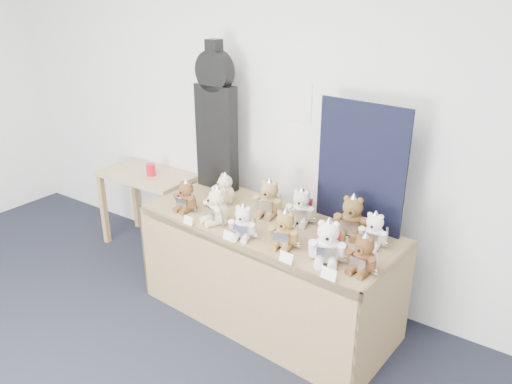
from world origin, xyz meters
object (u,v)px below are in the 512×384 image
Objects in this scene: side_table at (147,186)px; teddy_back_end at (374,231)px; guitar_case at (216,119)px; teddy_front_left at (217,207)px; display_table at (261,247)px; teddy_back_centre_right at (301,208)px; teddy_front_far_left at (186,197)px; teddy_back_right at (352,218)px; teddy_front_end at (363,255)px; teddy_back_centre_left at (269,199)px; teddy_front_right at (285,231)px; teddy_front_centre at (243,223)px; red_cup at (151,170)px; teddy_front_far_right at (328,243)px; teddy_back_left at (225,190)px.

teddy_back_end reaches higher than side_table.
guitar_case is 0.81m from teddy_front_left.
display_table is 0.40m from teddy_back_centre_right.
teddy_front_left reaches higher than teddy_back_end.
guitar_case reaches higher than teddy_front_left.
teddy_front_far_left is at bearing -174.47° from teddy_back_centre_right.
guitar_case is 1.36m from teddy_back_right.
teddy_front_end is 0.88× the size of teddy_back_centre_left.
side_table is 2.94× the size of teddy_back_centre_left.
display_table is at bearing 176.11° from teddy_front_end.
teddy_front_end is (1.43, -0.07, 0.00)m from teddy_front_far_left.
teddy_back_centre_right is (-0.09, 0.37, 0.00)m from teddy_front_right.
teddy_back_centre_left reaches higher than teddy_front_end.
teddy_front_left is (0.32, -0.03, 0.02)m from teddy_front_far_left.
teddy_back_centre_left reaches higher than teddy_front_far_left.
teddy_front_far_left is at bearing -168.01° from display_table.
teddy_front_far_left is at bearing -76.75° from guitar_case.
guitar_case is at bearing 167.20° from teddy_back_end.
teddy_back_centre_right is 1.10× the size of teddy_back_end.
teddy_front_centre is (0.60, -0.11, 0.00)m from teddy_front_far_left.
red_cup is at bearing 173.90° from teddy_front_end.
guitar_case reaches higher than red_cup.
teddy_front_end is at bearing -17.60° from guitar_case.
teddy_front_right reaches higher than display_table.
guitar_case is 4.57× the size of teddy_front_centre.
teddy_back_centre_left reaches higher than teddy_back_end.
guitar_case is 10.87× the size of red_cup.
teddy_front_far_left is at bearing 152.58° from teddy_front_centre.
display_table is 1.63× the size of guitar_case.
teddy_front_far_right is at bearing -4.00° from teddy_front_far_left.
teddy_back_centre_left is at bearing 26.60° from teddy_front_far_left.
side_table is 3.46× the size of teddy_front_centre.
red_cup is at bearing 151.68° from teddy_front_far_left.
teddy_back_centre_right is at bearing 47.78° from teddy_front_centre.
teddy_back_left is 1.21m from teddy_back_end.
teddy_back_centre_left reaches higher than teddy_back_left.
teddy_front_centre is at bearing -154.49° from teddy_back_right.
side_table is at bearing 142.41° from teddy_front_centre.
teddy_front_end reaches higher than side_table.
teddy_front_far_right is at bearing -11.87° from teddy_front_right.
teddy_back_centre_right is (0.48, 0.34, -0.01)m from teddy_front_left.
teddy_front_right is 0.31m from teddy_front_far_right.
teddy_front_right is (1.82, -0.53, 0.28)m from side_table.
teddy_front_far_right reaches higher than teddy_back_centre_right.
teddy_back_centre_left is at bearing 170.52° from teddy_back_centre_right.
teddy_back_right is at bearing 44.46° from teddy_front_left.
teddy_front_left is 1.07× the size of teddy_front_right.
teddy_front_far_left reaches higher than side_table.
guitar_case reaches higher than teddy_front_centre.
display_table is at bearing 7.91° from teddy_front_far_left.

